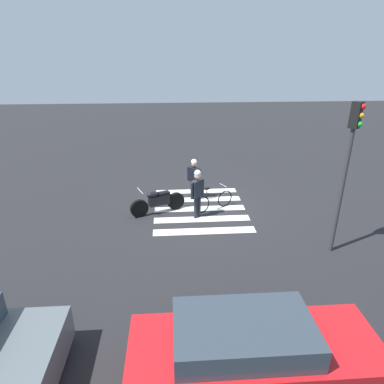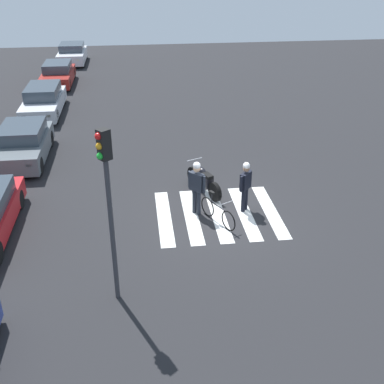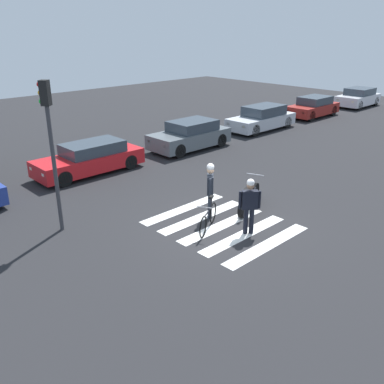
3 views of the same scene
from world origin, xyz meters
name	(u,v)px [view 3 (image 3 of 3)]	position (x,y,z in m)	size (l,w,h in m)	color
ground_plane	(222,225)	(0.00, 0.00, 0.00)	(60.00, 60.00, 0.00)	#232326
police_motorcycle	(249,196)	(1.63, 0.24, 0.47)	(2.07, 1.04, 1.06)	black
leaning_bicycle	(208,218)	(-0.53, 0.11, 0.38)	(1.59, 0.87, 1.00)	black
officer_on_foot	(250,203)	(0.17, -0.93, 1.02)	(0.53, 0.47, 1.77)	black
officer_by_motorcycle	(210,186)	(0.16, 0.70, 1.10)	(0.53, 0.51, 1.88)	#1E232D
crosswalk_stripes	(222,225)	(0.00, 0.00, 0.00)	(3.58, 4.05, 0.01)	silver
car_red_convertible	(90,159)	(-0.28, 7.40, 0.64)	(4.68, 1.70, 1.33)	black
car_grey_coupe	(190,135)	(5.47, 7.23, 0.70)	(4.31, 1.90, 1.44)	black
car_silver_sedan	(262,118)	(11.56, 7.31, 0.69)	(4.68, 1.81, 1.45)	black
car_maroon_wagon	(313,107)	(17.32, 7.28, 0.66)	(4.19, 1.80, 1.37)	black
car_white_van	(358,98)	(23.37, 6.98, 0.68)	(4.02, 1.90, 1.41)	black
traffic_light_pole	(50,134)	(-3.84, 3.28, 3.04)	(0.34, 0.35, 4.56)	#38383D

